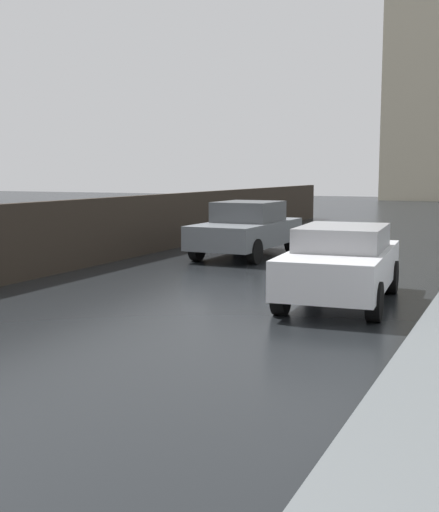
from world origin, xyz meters
TOP-DOWN VIEW (x-y plane):
  - car_white_near_kerb at (2.46, 9.30)m, footprint 1.95×3.99m
  - car_grey_mid_road at (-1.52, 14.67)m, footprint 1.88×4.28m

SIDE VIEW (x-z plane):
  - car_white_near_kerb at x=2.46m, z-range 0.04..1.40m
  - car_grey_mid_road at x=-1.52m, z-range 0.01..1.50m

